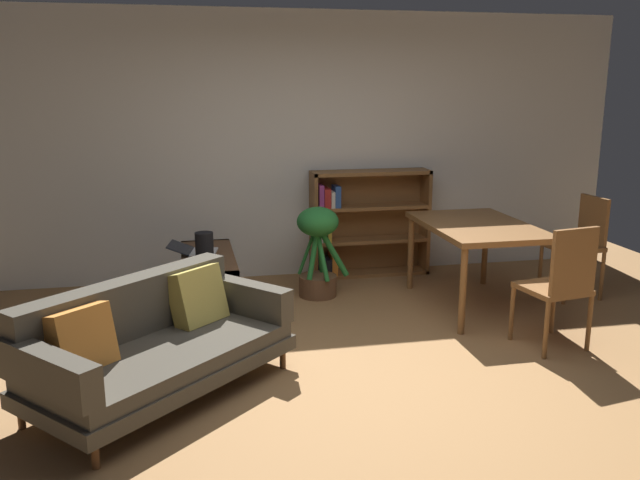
{
  "coord_description": "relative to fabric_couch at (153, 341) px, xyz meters",
  "views": [
    {
      "loc": [
        -1.24,
        -4.06,
        1.99
      ],
      "look_at": [
        -0.25,
        0.68,
        0.84
      ],
      "focal_mm": 37.17,
      "sensor_mm": 36.0,
      "label": 1
    }
  ],
  "objects": [
    {
      "name": "open_laptop",
      "position": [
        0.32,
        1.58,
        0.19
      ],
      "size": [
        0.46,
        0.37,
        0.09
      ],
      "color": "silver",
      "rests_on": "media_console"
    },
    {
      "name": "ground_plane",
      "position": [
        1.48,
        -0.1,
        -0.36
      ],
      "size": [
        8.16,
        8.16,
        0.0
      ],
      "primitive_type": "plane",
      "color": "#9E7042"
    },
    {
      "name": "desk_speaker",
      "position": [
        0.39,
        1.25,
        0.3
      ],
      "size": [
        0.15,
        0.15,
        0.26
      ],
      "color": "black",
      "rests_on": "media_console"
    },
    {
      "name": "back_wall_panel",
      "position": [
        1.48,
        2.6,
        0.99
      ],
      "size": [
        6.8,
        0.1,
        2.7
      ],
      "primitive_type": "cube",
      "color": "silver",
      "rests_on": "ground_plane"
    },
    {
      "name": "dining_chair_near",
      "position": [
        3.89,
        1.28,
        0.18
      ],
      "size": [
        0.47,
        0.45,
        0.96
      ],
      "color": "brown",
      "rests_on": "ground_plane"
    },
    {
      "name": "potted_floor_plant",
      "position": [
        1.46,
        1.77,
        0.13
      ],
      "size": [
        0.5,
        0.42,
        0.86
      ],
      "color": "brown",
      "rests_on": "ground_plane"
    },
    {
      "name": "dining_table",
      "position": [
        2.79,
        1.19,
        0.34
      ],
      "size": [
        0.89,
        1.35,
        0.77
      ],
      "color": "brown",
      "rests_on": "ground_plane"
    },
    {
      "name": "media_console",
      "position": [
        0.42,
        1.5,
        -0.09
      ],
      "size": [
        0.45,
        1.16,
        0.53
      ],
      "color": "#56351E",
      "rests_on": "ground_plane"
    },
    {
      "name": "bookshelf",
      "position": [
        2.07,
        2.43,
        0.19
      ],
      "size": [
        1.24,
        0.3,
        1.11
      ],
      "color": "brown",
      "rests_on": "ground_plane"
    },
    {
      "name": "fabric_couch",
      "position": [
        0.0,
        0.0,
        0.0
      ],
      "size": [
        1.83,
        1.77,
        0.73
      ],
      "color": "brown",
      "rests_on": "ground_plane"
    },
    {
      "name": "dining_chair_far",
      "position": [
        2.98,
        0.12,
        0.18
      ],
      "size": [
        0.51,
        0.5,
        0.97
      ],
      "color": "brown",
      "rests_on": "ground_plane"
    }
  ]
}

